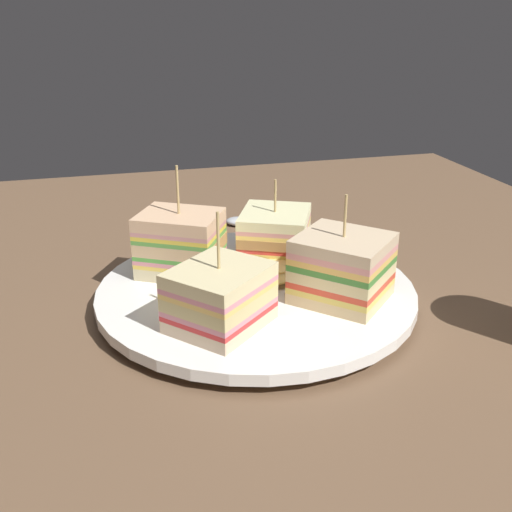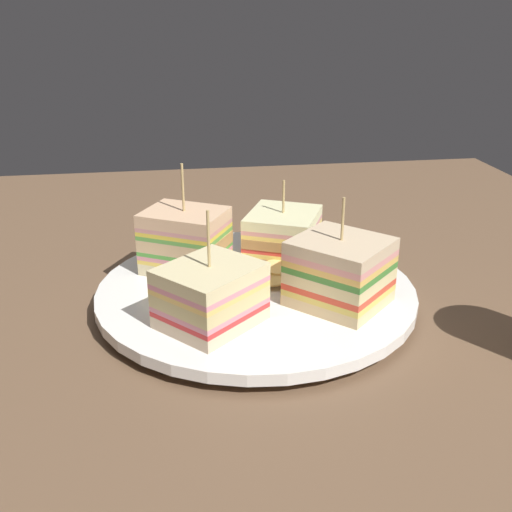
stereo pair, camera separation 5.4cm
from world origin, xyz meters
The scene contains 8 objects.
ground_plane centered at (0.00, 0.00, -0.90)cm, with size 101.95×95.62×1.80cm, color brown.
plate centered at (0.00, 0.00, 1.09)cm, with size 28.92×28.92×1.80cm.
sandwich_wedge_0 centered at (6.76, -3.78, 4.12)cm, with size 9.49×9.08×7.98cm.
sandwich_wedge_1 centered at (4.86, 6.03, 4.76)cm, with size 8.68×9.30×10.48cm.
sandwich_wedge_2 centered at (-6.23, 4.60, 4.27)cm, with size 9.62×9.71×9.57cm.
sandwich_wedge_3 centered at (-4.24, -6.49, 4.67)cm, with size 10.06×10.04×9.45cm.
chip_pile centered at (1.37, -2.31, 2.45)cm, with size 6.06×5.61×0.96cm.
spoon centered at (20.60, -5.84, 0.38)cm, with size 7.72×15.04×1.00cm.
Camera 2 is at (-49.74, 7.68, 25.66)cm, focal length 42.74 mm.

